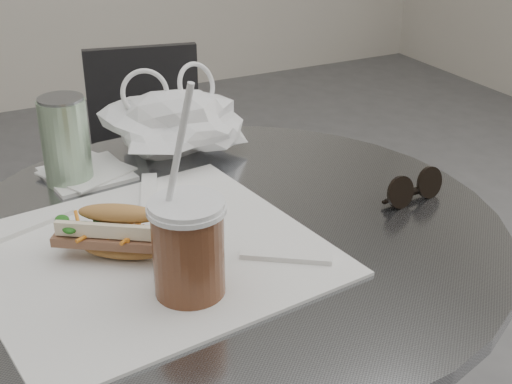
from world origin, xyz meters
name	(u,v)px	position (x,y,z in m)	size (l,w,h in m)	color
cafe_table	(230,382)	(0.00, 0.20, 0.47)	(0.76, 0.76, 0.74)	slate
chair_far	(156,204)	(0.19, 1.08, 0.33)	(0.38, 0.41, 0.72)	#29292B
sandwich_paper	(148,254)	(-0.12, 0.17, 0.74)	(0.41, 0.39, 0.00)	white
banh_mi	(122,233)	(-0.15, 0.18, 0.78)	(0.21, 0.18, 0.07)	#B38743
iced_coffee	(188,248)	(-0.11, 0.07, 0.80)	(0.09, 0.09, 0.26)	brown
sunglasses	(414,189)	(0.27, 0.14, 0.76)	(0.11, 0.03, 0.05)	black
plastic_bag	(177,126)	(0.03, 0.45, 0.79)	(0.22, 0.17, 0.11)	white
napkin_stack	(87,173)	(-0.13, 0.45, 0.74)	(0.15, 0.15, 0.01)	white
drink_can	(66,141)	(-0.16, 0.43, 0.81)	(0.07, 0.07, 0.14)	#578A50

